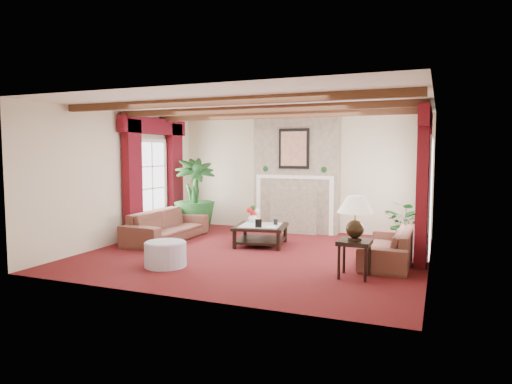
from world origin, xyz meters
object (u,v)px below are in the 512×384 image
at_px(potted_palm, 195,211).
at_px(ottoman, 165,254).
at_px(sofa_right, 389,240).
at_px(coffee_table, 261,235).
at_px(sofa_left, 167,221).
at_px(side_table, 354,259).

height_order(potted_palm, ottoman, potted_palm).
height_order(sofa_right, coffee_table, sofa_right).
relative_size(sofa_right, coffee_table, 1.97).
distance_m(potted_palm, ottoman, 3.45).
height_order(sofa_right, potted_palm, potted_palm).
xyz_separation_m(sofa_left, sofa_right, (4.56, -0.21, -0.04)).
bearing_deg(ottoman, potted_palm, 111.72).
xyz_separation_m(coffee_table, side_table, (2.16, -1.67, 0.08)).
distance_m(sofa_left, coffee_table, 2.06).
xyz_separation_m(sofa_right, side_table, (-0.37, -1.17, -0.10)).
bearing_deg(side_table, sofa_right, 72.40).
height_order(side_table, ottoman, side_table).
bearing_deg(sofa_right, coffee_table, -100.62).
height_order(sofa_left, sofa_right, sofa_left).
distance_m(sofa_right, ottoman, 3.76).
bearing_deg(sofa_left, potted_palm, 2.92).
xyz_separation_m(sofa_left, potted_palm, (-0.07, 1.31, 0.06)).
bearing_deg(side_table, sofa_left, 161.68).
xyz_separation_m(sofa_right, potted_palm, (-4.63, 1.52, 0.10)).
bearing_deg(ottoman, sofa_left, 122.49).
bearing_deg(sofa_right, side_table, -17.11).
xyz_separation_m(potted_palm, side_table, (4.26, -2.69, -0.20)).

